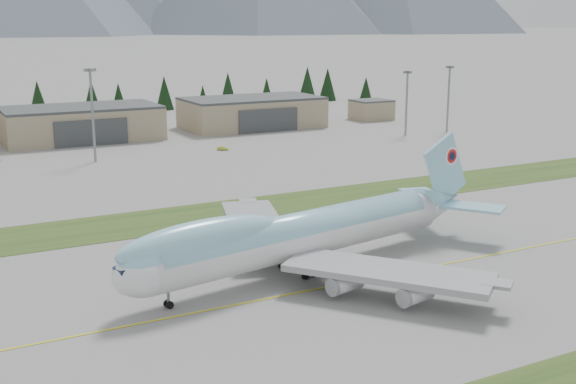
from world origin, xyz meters
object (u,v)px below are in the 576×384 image
hangar_center (82,123)px  service_vehicle_c (308,128)px  service_vehicle_b (223,150)px  hangar_right (252,112)px  boeing_747_freighter (301,234)px

hangar_center → service_vehicle_c: size_ratio=10.13×
hangar_center → service_vehicle_c: bearing=-7.9°
service_vehicle_b → service_vehicle_c: size_ratio=0.70×
hangar_right → service_vehicle_c: (16.91, -10.65, -5.39)m
boeing_747_freighter → hangar_right: bearing=57.2°
boeing_747_freighter → hangar_right: boeing_747_freighter is taller
boeing_747_freighter → service_vehicle_b: boeing_747_freighter is taller
boeing_747_freighter → service_vehicle_c: boeing_747_freighter is taller
boeing_747_freighter → service_vehicle_b: 108.40m
hangar_right → service_vehicle_b: bearing=-125.7°
boeing_747_freighter → service_vehicle_c: bearing=49.8°
hangar_center → service_vehicle_b: size_ratio=14.44×
hangar_right → service_vehicle_b: 48.04m
service_vehicle_c → boeing_747_freighter: bearing=-113.5°
hangar_right → service_vehicle_c: bearing=-32.2°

